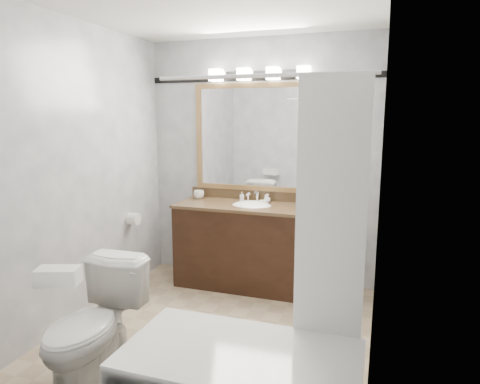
# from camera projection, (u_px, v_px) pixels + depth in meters

# --- Properties ---
(room) EXTENTS (2.42, 2.62, 2.52)m
(room) POSITION_uv_depth(u_px,v_px,m) (213.00, 179.00, 3.23)
(room) COLOR tan
(room) RESTS_ON ground
(vanity) EXTENTS (1.53, 0.58, 0.97)m
(vanity) POSITION_uv_depth(u_px,v_px,m) (252.00, 244.00, 4.32)
(vanity) COLOR black
(vanity) RESTS_ON ground
(mirror) EXTENTS (1.40, 0.04, 1.10)m
(mirror) POSITION_uv_depth(u_px,v_px,m) (260.00, 138.00, 4.38)
(mirror) COLOR #AD834E
(mirror) RESTS_ON room
(vanity_light_bar) EXTENTS (1.02, 0.14, 0.12)m
(vanity_light_bar) POSITION_uv_depth(u_px,v_px,m) (259.00, 74.00, 4.22)
(vanity_light_bar) COLOR silver
(vanity_light_bar) RESTS_ON room
(accent_stripe) EXTENTS (2.40, 0.01, 0.06)m
(accent_stripe) POSITION_uv_depth(u_px,v_px,m) (260.00, 78.00, 4.29)
(accent_stripe) COLOR black
(accent_stripe) RESTS_ON room
(bathtub) EXTENTS (1.30, 0.75, 1.96)m
(bathtub) POSITION_uv_depth(u_px,v_px,m) (246.00, 378.00, 2.39)
(bathtub) COLOR white
(bathtub) RESTS_ON ground
(tp_roll) EXTENTS (0.11, 0.12, 0.12)m
(tp_roll) POSITION_uv_depth(u_px,v_px,m) (133.00, 219.00, 4.31)
(tp_roll) COLOR white
(tp_roll) RESTS_ON room
(toilet) EXTENTS (0.45, 0.78, 0.78)m
(toilet) POSITION_uv_depth(u_px,v_px,m) (92.00, 327.00, 2.73)
(toilet) COLOR white
(toilet) RESTS_ON ground
(tissue_box) EXTENTS (0.26, 0.20, 0.10)m
(tissue_box) POSITION_uv_depth(u_px,v_px,m) (58.00, 276.00, 2.41)
(tissue_box) COLOR white
(tissue_box) RESTS_ON toilet
(coffee_maker) EXTENTS (0.19, 0.23, 0.36)m
(coffee_maker) POSITION_uv_depth(u_px,v_px,m) (311.00, 189.00, 4.08)
(coffee_maker) COLOR black
(coffee_maker) RESTS_ON vanity
(cup_left) EXTENTS (0.14, 0.14, 0.09)m
(cup_left) POSITION_uv_depth(u_px,v_px,m) (199.00, 194.00, 4.56)
(cup_left) COLOR white
(cup_left) RESTS_ON vanity
(soap_bottle_a) EXTENTS (0.06, 0.06, 0.10)m
(soap_bottle_a) POSITION_uv_depth(u_px,v_px,m) (242.00, 197.00, 4.42)
(soap_bottle_a) COLOR white
(soap_bottle_a) RESTS_ON vanity
(soap_bottle_b) EXTENTS (0.08, 0.08, 0.09)m
(soap_bottle_b) POSITION_uv_depth(u_px,v_px,m) (267.00, 199.00, 4.34)
(soap_bottle_b) COLOR white
(soap_bottle_b) RESTS_ON vanity
(soap_bar) EXTENTS (0.10, 0.08, 0.03)m
(soap_bar) POSITION_uv_depth(u_px,v_px,m) (264.00, 202.00, 4.33)
(soap_bar) COLOR beige
(soap_bar) RESTS_ON vanity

